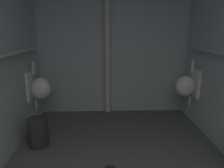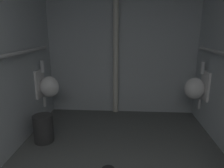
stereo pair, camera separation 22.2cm
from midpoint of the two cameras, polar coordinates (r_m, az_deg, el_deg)
wall_back at (r=3.67m, az=4.58°, el=11.13°), size 2.71×0.06×2.51m
urinal_left_mid at (r=3.37m, az=-15.45°, el=-0.60°), size 0.32×0.30×0.76m
urinal_right_far at (r=3.45m, az=23.89°, el=-1.00°), size 0.32×0.30×0.76m
standpipe_back_wall at (r=3.56m, az=2.87°, el=11.05°), size 0.09×0.09×2.46m
waste_bin at (r=2.97m, az=-16.38°, el=-11.76°), size 0.26×0.26×0.38m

